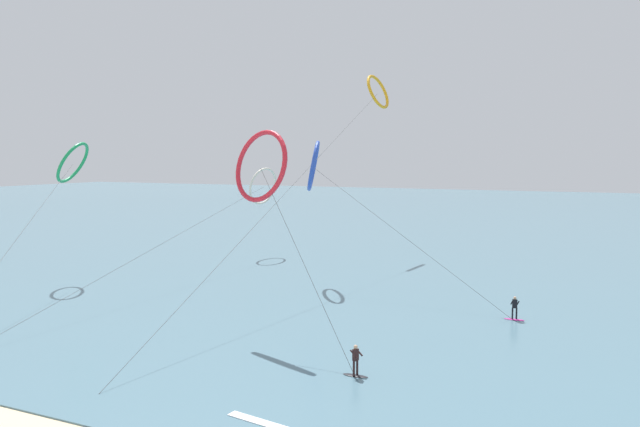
# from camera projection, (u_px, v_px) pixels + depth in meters

# --- Properties ---
(sea_water) EXTENTS (400.00, 200.00, 0.08)m
(sea_water) POSITION_uv_depth(u_px,v_px,m) (499.00, 218.00, 114.75)
(sea_water) COLOR slate
(sea_water) RESTS_ON ground
(surfer_magenta) EXTENTS (1.40, 0.64, 1.70)m
(surfer_magenta) POSITION_uv_depth(u_px,v_px,m) (515.00, 310.00, 42.29)
(surfer_magenta) COLOR #CC288E
(surfer_magenta) RESTS_ON ground
(surfer_charcoal) EXTENTS (1.40, 0.66, 1.70)m
(surfer_charcoal) POSITION_uv_depth(u_px,v_px,m) (356.00, 362.00, 31.37)
(surfer_charcoal) COLOR black
(surfer_charcoal) RESTS_ON ground
(kite_amber) EXTENTS (3.35, 50.75, 21.70)m
(kite_amber) POSITION_uv_depth(u_px,v_px,m) (378.00, 92.00, 71.74)
(kite_amber) COLOR orange
(kite_amber) RESTS_ON ground
(kite_ivory) EXTENTS (3.45, 42.61, 10.50)m
(kite_ivory) POSITION_uv_depth(u_px,v_px,m) (263.00, 186.00, 69.93)
(kite_ivory) COLOR silver
(kite_ivory) RESTS_ON ground
(kite_crimson) EXTENTS (11.21, 6.81, 13.48)m
(kite_crimson) POSITION_uv_depth(u_px,v_px,m) (261.00, 166.00, 38.70)
(kite_crimson) COLOR red
(kite_crimson) RESTS_ON ground
(kite_emerald) EXTENTS (15.19, 26.35, 13.14)m
(kite_emerald) POSITION_uv_depth(u_px,v_px,m) (73.00, 163.00, 55.99)
(kite_emerald) COLOR #199351
(kite_emerald) RESTS_ON ground
(kite_cobalt) EXTENTS (20.22, 8.92, 13.21)m
(kite_cobalt) POSITION_uv_depth(u_px,v_px,m) (314.00, 166.00, 54.86)
(kite_cobalt) COLOR #2647B7
(kite_cobalt) RESTS_ON ground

